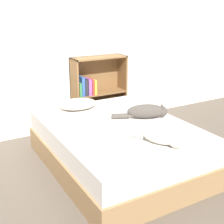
{
  "coord_description": "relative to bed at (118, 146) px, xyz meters",
  "views": [
    {
      "loc": [
        -1.53,
        -2.55,
        1.62
      ],
      "look_at": [
        0.0,
        0.14,
        0.56
      ],
      "focal_mm": 50.0,
      "sensor_mm": 36.0,
      "label": 1
    }
  ],
  "objects": [
    {
      "name": "cat_light",
      "position": [
        0.11,
        -0.59,
        0.3
      ],
      "size": [
        0.32,
        0.5,
        0.17
      ],
      "rotation": [
        0.0,
        0.0,
        5.18
      ],
      "color": "beige",
      "rests_on": "bed"
    },
    {
      "name": "wall_back",
      "position": [
        0.0,
        1.28,
        1.02
      ],
      "size": [
        8.0,
        0.06,
        2.5
      ],
      "color": "silver",
      "rests_on": "ground_plane"
    },
    {
      "name": "ground_plane",
      "position": [
        0.0,
        0.0,
        -0.23
      ],
      "size": [
        8.0,
        8.0,
        0.0
      ],
      "primitive_type": "plane",
      "color": "brown"
    },
    {
      "name": "bookshelf",
      "position": [
        0.32,
        1.14,
        0.28
      ],
      "size": [
        0.74,
        0.26,
        0.98
      ],
      "color": "brown",
      "rests_on": "ground_plane"
    },
    {
      "name": "pillow",
      "position": [
        -0.14,
        0.71,
        0.28
      ],
      "size": [
        0.45,
        0.35,
        0.11
      ],
      "color": "beige",
      "rests_on": "bed"
    },
    {
      "name": "cat_dark",
      "position": [
        0.37,
        0.03,
        0.31
      ],
      "size": [
        0.58,
        0.35,
        0.15
      ],
      "rotation": [
        0.0,
        0.0,
        5.85
      ],
      "color": "#47423D",
      "rests_on": "bed"
    },
    {
      "name": "bed",
      "position": [
        0.0,
        0.0,
        0.0
      ],
      "size": [
        1.36,
        1.83,
        0.46
      ],
      "color": "#99754C",
      "rests_on": "ground_plane"
    }
  ]
}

